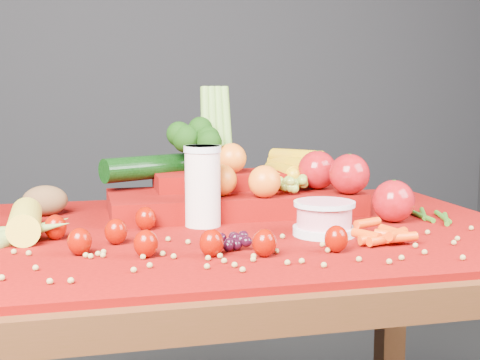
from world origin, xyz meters
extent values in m
cube|color=black|center=(0.00, 1.50, 1.25)|extent=(3.00, 0.02, 2.50)
cube|color=#3A210D|center=(0.00, 0.00, 0.72)|extent=(1.10, 0.80, 0.05)
cube|color=#3A210D|center=(0.48, 0.33, 0.35)|extent=(0.06, 0.06, 0.70)
cube|color=#760603|center=(0.00, 0.00, 0.76)|extent=(1.05, 0.75, 0.01)
cylinder|color=silver|center=(-0.07, 0.03, 0.84)|extent=(0.07, 0.07, 0.15)
cylinder|color=silver|center=(-0.07, 0.03, 0.91)|extent=(0.07, 0.07, 0.01)
cylinder|color=silver|center=(0.13, -0.10, 0.77)|extent=(0.11, 0.11, 0.02)
cylinder|color=pink|center=(0.13, -0.10, 0.80)|extent=(0.10, 0.10, 0.05)
cylinder|color=silver|center=(0.13, -0.10, 0.82)|extent=(0.11, 0.11, 0.01)
ellipsoid|color=#7C0800|center=(-0.24, -0.08, 0.78)|extent=(0.04, 0.04, 0.04)
cone|color=#14440C|center=(-0.24, -0.08, 0.80)|extent=(0.03, 0.03, 0.01)
ellipsoid|color=#7C0800|center=(-0.30, -0.14, 0.78)|extent=(0.04, 0.04, 0.04)
cone|color=#14440C|center=(-0.30, -0.14, 0.80)|extent=(0.03, 0.03, 0.01)
ellipsoid|color=#7C0800|center=(-0.20, -0.18, 0.78)|extent=(0.04, 0.04, 0.04)
cone|color=#14440C|center=(-0.20, -0.18, 0.80)|extent=(0.03, 0.03, 0.01)
ellipsoid|color=#7C0800|center=(-0.10, -0.20, 0.78)|extent=(0.04, 0.04, 0.04)
cone|color=#14440C|center=(-0.10, -0.20, 0.80)|extent=(0.03, 0.03, 0.01)
ellipsoid|color=#7C0800|center=(-0.02, -0.22, 0.78)|extent=(0.04, 0.04, 0.04)
cone|color=#14440C|center=(-0.02, -0.22, 0.80)|extent=(0.03, 0.03, 0.01)
ellipsoid|color=#7C0800|center=(0.10, -0.22, 0.78)|extent=(0.04, 0.04, 0.04)
cone|color=#14440C|center=(0.10, -0.22, 0.80)|extent=(0.03, 0.03, 0.01)
ellipsoid|color=#7C0800|center=(-0.18, 0.02, 0.78)|extent=(0.04, 0.04, 0.04)
cone|color=#14440C|center=(-0.18, 0.02, 0.80)|extent=(0.03, 0.03, 0.01)
ellipsoid|color=#7C0800|center=(-0.34, -0.02, 0.78)|extent=(0.04, 0.04, 0.04)
cone|color=#14440C|center=(-0.34, -0.02, 0.80)|extent=(0.03, 0.03, 0.01)
cylinder|color=yellow|center=(-0.39, 0.02, 0.79)|extent=(0.06, 0.18, 0.06)
ellipsoid|color=brown|center=(-0.37, 0.21, 0.79)|extent=(0.09, 0.07, 0.06)
cube|color=#760603|center=(0.02, 0.15, 0.78)|extent=(0.52, 0.22, 0.04)
cube|color=#760603|center=(0.00, 0.20, 0.82)|extent=(0.28, 0.12, 0.03)
sphere|color=#A20E18|center=(0.24, 0.06, 0.85)|extent=(0.08, 0.08, 0.08)
sphere|color=#A20E18|center=(0.30, -0.02, 0.80)|extent=(0.08, 0.08, 0.08)
sphere|color=#A20E18|center=(0.20, 0.14, 0.85)|extent=(0.08, 0.08, 0.08)
sphere|color=#CD5417|center=(-0.02, 0.10, 0.84)|extent=(0.06, 0.06, 0.06)
sphere|color=#CD5417|center=(0.06, 0.06, 0.84)|extent=(0.06, 0.06, 0.06)
sphere|color=#CD5417|center=(0.02, 0.18, 0.87)|extent=(0.06, 0.06, 0.06)
cylinder|color=#D89F00|center=(0.13, 0.22, 0.82)|extent=(0.06, 0.15, 0.04)
cylinder|color=#D89F00|center=(0.15, 0.22, 0.84)|extent=(0.04, 0.15, 0.04)
cylinder|color=#D89F00|center=(0.17, 0.22, 0.85)|extent=(0.07, 0.16, 0.04)
cylinder|color=#D89F00|center=(0.18, 0.22, 0.87)|extent=(0.10, 0.15, 0.04)
cylinder|color=#3F662D|center=(-0.05, 0.20, 0.86)|extent=(0.04, 0.04, 0.04)
cylinder|color=olive|center=(-0.02, 0.24, 0.92)|extent=(0.03, 0.06, 0.22)
cylinder|color=olive|center=(-0.01, 0.24, 0.92)|extent=(0.02, 0.06, 0.22)
cylinder|color=olive|center=(0.01, 0.24, 0.92)|extent=(0.02, 0.06, 0.22)
cylinder|color=olive|center=(0.02, 0.24, 0.92)|extent=(0.03, 0.06, 0.22)
cylinder|color=black|center=(-0.14, 0.24, 0.85)|extent=(0.23, 0.14, 0.05)
camera|label=1|loc=(-0.30, -1.20, 1.03)|focal=50.00mm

